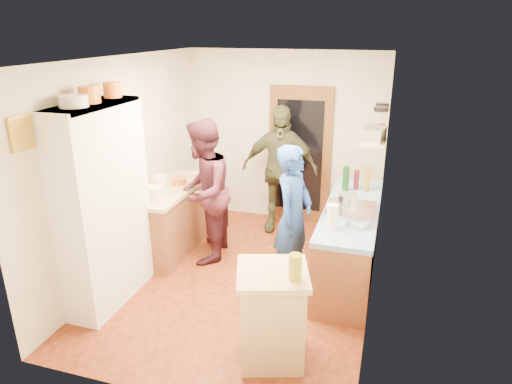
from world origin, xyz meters
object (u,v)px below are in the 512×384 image
at_px(person_hob, 295,218).
at_px(person_back, 280,169).
at_px(hutch_body, 104,207).
at_px(person_left, 207,191).
at_px(island_base, 272,318).
at_px(right_counter_base, 350,243).

relative_size(person_hob, person_back, 0.90).
distance_m(hutch_body, person_left, 1.40).
xyz_separation_m(hutch_body, island_base, (1.99, -0.46, -0.67)).
bearing_deg(person_back, person_hob, -75.31).
bearing_deg(hutch_body, person_back, 59.91).
bearing_deg(right_counter_base, person_back, 137.57).
height_order(right_counter_base, person_hob, person_hob).
bearing_deg(right_counter_base, island_base, -106.10).
xyz_separation_m(right_counter_base, person_hob, (-0.60, -0.42, 0.43)).
bearing_deg(person_hob, person_left, 85.96).
relative_size(person_hob, person_left, 0.91).
xyz_separation_m(right_counter_base, person_left, (-1.83, -0.08, 0.51)).
bearing_deg(person_back, person_left, -126.92).
bearing_deg(person_hob, person_back, 31.73).
relative_size(right_counter_base, island_base, 2.56).
xyz_separation_m(right_counter_base, person_back, (-1.14, 1.04, 0.52)).
relative_size(hutch_body, person_left, 1.18).
xyz_separation_m(island_base, person_back, (-0.63, 2.81, 0.51)).
distance_m(person_left, person_back, 1.32).
xyz_separation_m(hutch_body, person_left, (0.67, 1.22, -0.17)).
relative_size(hutch_body, person_hob, 1.30).
distance_m(person_hob, person_back, 1.57).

